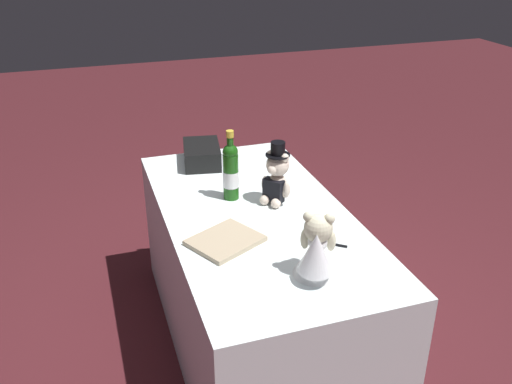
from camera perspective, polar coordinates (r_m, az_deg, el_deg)
name	(u,v)px	position (r m, az deg, el deg)	size (l,w,h in m)	color
ground_plane	(256,340)	(2.80, 0.00, -14.86)	(12.00, 12.00, 0.00)	#47191E
reception_table	(256,280)	(2.59, 0.00, -8.99)	(1.53, 0.77, 0.70)	white
teddy_bear_groom	(276,178)	(2.44, 2.10, 1.45)	(0.13, 0.14, 0.28)	beige
teddy_bear_bride	(317,250)	(1.95, 6.22, -5.89)	(0.22, 0.20, 0.25)	white
champagne_bottle	(231,171)	(2.47, -2.59, 2.18)	(0.07, 0.07, 0.32)	#174D11
signing_pen	(329,243)	(2.19, 7.43, -5.21)	(0.10, 0.12, 0.01)	black
gift_case_black	(202,154)	(2.89, -5.54, 3.85)	(0.30, 0.23, 0.10)	black
guestbook	(225,241)	(2.19, -3.15, -4.97)	(0.21, 0.26, 0.02)	tan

